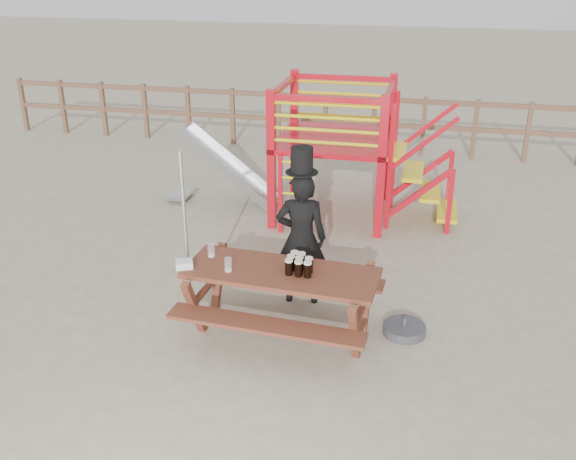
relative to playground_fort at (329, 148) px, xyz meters
The scene contains 10 objects.
ground 3.74m from the playground_fort, 91.99° to the right, with size 60.00×60.00×0.00m, color #B5A88C.
back_fence 3.44m from the playground_fort, 92.08° to the left, with size 15.09×0.09×1.20m.
playground_fort is the anchor object (origin of this frame).
picnic_table 3.67m from the playground_fort, 88.66° to the right, with size 2.14×1.55×0.79m.
man_with_hat 2.84m from the playground_fort, 87.19° to the right, with size 0.64×0.47×1.92m.
metal_pole 3.64m from the playground_fort, 106.29° to the right, with size 0.04×0.04×1.99m, color #B2B2B7.
parasol_base 3.74m from the playground_fort, 66.98° to the right, with size 0.47×0.47×0.20m.
paper_bag 3.90m from the playground_fort, 103.98° to the right, with size 0.18×0.14×0.08m, color white.
stout_pints 3.62m from the playground_fort, 85.72° to the right, with size 0.29×0.30×0.17m.
empty_glasses 3.66m from the playground_fort, 99.49° to the right, with size 0.37×0.37×0.15m.
Camera 1 is at (1.59, -5.89, 3.94)m, focal length 40.00 mm.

